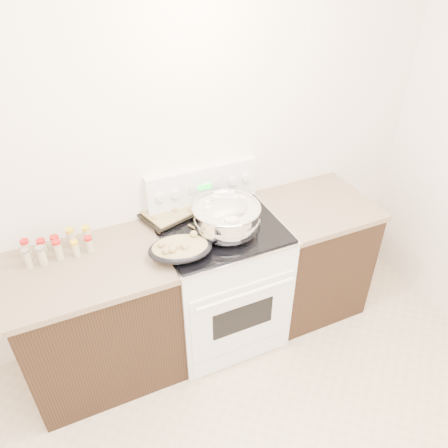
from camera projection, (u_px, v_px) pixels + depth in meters
room_shell at (320, 316)px, 1.12m from camera, size 4.10×3.60×2.75m
counter_left at (100, 320)px, 2.74m from camera, size 0.93×0.67×0.92m
counter_right at (309, 255)px, 3.27m from camera, size 0.73×0.67×0.92m
kitchen_range at (221, 280)px, 3.00m from camera, size 0.78×0.73×1.22m
mixing_bowl at (227, 219)px, 2.64m from camera, size 0.52×0.52×0.24m
roasting_pan at (180, 248)px, 2.49m from camera, size 0.42×0.34×0.11m
baking_sheet at (175, 210)px, 2.86m from camera, size 0.49×0.41×0.06m
wooden_spoon at (204, 240)px, 2.61m from camera, size 0.13×0.26×0.04m
blue_ladle at (254, 220)px, 2.73m from camera, size 0.17×0.26×0.11m
spice_jars at (57, 247)px, 2.52m from camera, size 0.39×0.15×0.13m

